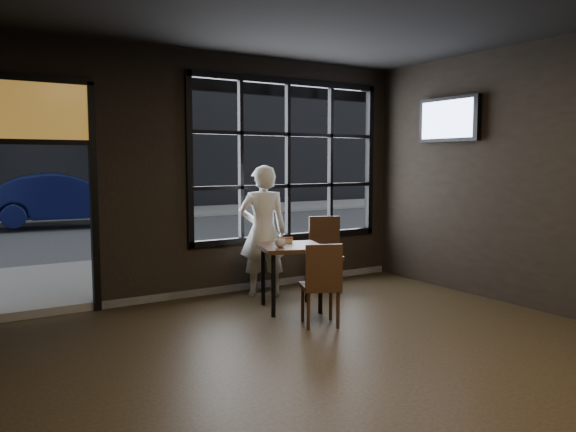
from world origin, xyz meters
TOP-DOWN VIEW (x-y plane):
  - floor at (0.00, 0.00)m, footprint 6.00×7.00m
  - window_frame at (1.20, 3.50)m, footprint 3.06×0.12m
  - stained_transom at (-2.10, 3.50)m, footprint 1.20×0.06m
  - street_asphalt at (0.00, 24.00)m, footprint 60.00×41.00m
  - building_across at (0.00, 23.00)m, footprint 28.00×12.00m
  - cafe_table at (0.51, 2.31)m, footprint 0.91×0.91m
  - chair_near at (0.43, 1.58)m, footprint 0.52×0.52m
  - chair_window at (1.47, 2.92)m, footprint 0.59×0.59m
  - man at (0.57, 3.11)m, footprint 0.75×0.63m
  - hotdog at (0.55, 2.51)m, footprint 0.21×0.16m
  - cup at (0.32, 2.25)m, footprint 0.13×0.13m
  - tv at (2.93, 2.10)m, footprint 0.12×1.04m
  - navy_car at (-0.20, 12.69)m, footprint 4.30×1.98m
  - tree_right at (2.87, 15.24)m, footprint 2.56×2.56m

SIDE VIEW (x-z plane):
  - street_asphalt at x=0.00m, z-range -0.04..0.00m
  - floor at x=0.00m, z-range -0.02..0.00m
  - cafe_table at x=0.51m, z-range 0.00..0.79m
  - chair_near at x=0.43m, z-range 0.00..0.92m
  - chair_window at x=1.47m, z-range 0.00..1.01m
  - navy_car at x=-0.20m, z-range 0.10..1.47m
  - hotdog at x=0.55m, z-range 0.78..0.84m
  - cup at x=0.32m, z-range 0.78..0.88m
  - man at x=0.57m, z-range 0.00..1.74m
  - window_frame at x=1.20m, z-range 0.66..2.94m
  - stained_transom at x=-2.10m, z-range 2.00..2.70m
  - tv at x=2.93m, z-range 2.05..2.66m
  - tree_right at x=2.87m, z-range 0.89..5.26m
  - building_across at x=0.00m, z-range 0.00..15.00m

